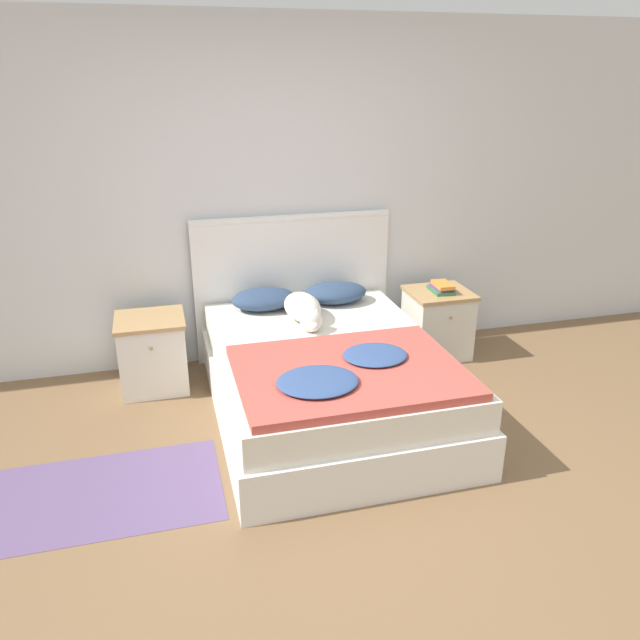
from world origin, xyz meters
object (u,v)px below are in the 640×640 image
at_px(pillow_left, 264,299).
at_px(dog, 304,309).
at_px(book_stack, 442,288).
at_px(nightstand_left, 153,353).
at_px(pillow_right, 335,293).
at_px(bed, 328,380).
at_px(nightstand_right, 437,323).

distance_m(pillow_left, dog, 0.38).
bearing_deg(book_stack, nightstand_left, 179.57).
distance_m(pillow_left, pillow_right, 0.56).
bearing_deg(pillow_left, dog, -52.74).
relative_size(bed, pillow_left, 4.14).
height_order(bed, book_stack, book_stack).
xyz_separation_m(bed, nightstand_right, (1.11, 0.69, 0.03)).
bearing_deg(nightstand_left, book_stack, -0.43).
height_order(bed, pillow_left, pillow_left).
xyz_separation_m(bed, pillow_right, (0.28, 0.78, 0.33)).
bearing_deg(pillow_left, nightstand_right, -3.35).
bearing_deg(nightstand_left, nightstand_right, 0.00).
bearing_deg(dog, book_stack, 10.09).
relative_size(bed, nightstand_left, 3.69).
height_order(nightstand_right, pillow_right, pillow_right).
bearing_deg(pillow_right, nightstand_left, -176.65).
distance_m(bed, nightstand_left, 1.31).
height_order(dog, book_stack, dog).
height_order(bed, dog, dog).
bearing_deg(nightstand_right, pillow_right, 174.43).
xyz_separation_m(dog, book_stack, (1.16, 0.21, -0.01)).
bearing_deg(nightstand_left, dog, -11.87).
bearing_deg(bed, dog, 95.49).
xyz_separation_m(pillow_left, pillow_right, (0.56, 0.00, 0.00)).
bearing_deg(bed, nightstand_right, 32.02).
relative_size(dog, book_stack, 2.68).
xyz_separation_m(nightstand_left, dog, (1.07, -0.22, 0.31)).
height_order(pillow_left, book_stack, pillow_left).
xyz_separation_m(bed, dog, (-0.05, 0.47, 0.34)).
bearing_deg(pillow_right, pillow_left, 180.00).
bearing_deg(book_stack, bed, -148.80).
xyz_separation_m(nightstand_left, pillow_right, (1.39, 0.08, 0.30)).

